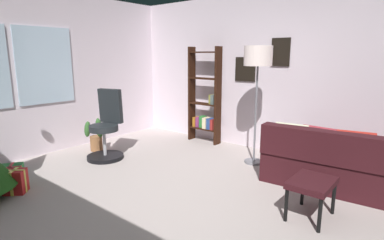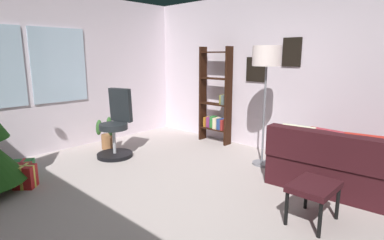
% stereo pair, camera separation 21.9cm
% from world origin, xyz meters
% --- Properties ---
extents(ground_plane, '(4.94, 6.28, 0.10)m').
position_xyz_m(ground_plane, '(0.00, 0.00, -0.05)').
color(ground_plane, '#B3A5A1').
extents(wall_back_with_windows, '(4.94, 0.12, 2.60)m').
position_xyz_m(wall_back_with_windows, '(-0.02, 3.19, 1.31)').
color(wall_back_with_windows, silver).
rests_on(wall_back_with_windows, ground_plane).
extents(wall_right_with_frames, '(0.12, 6.28, 2.60)m').
position_xyz_m(wall_right_with_frames, '(2.52, 0.00, 1.30)').
color(wall_right_with_frames, silver).
rests_on(wall_right_with_frames, ground_plane).
extents(couch, '(1.79, 1.88, 0.76)m').
position_xyz_m(couch, '(1.85, -1.09, 0.27)').
color(couch, '#341216').
rests_on(couch, ground_plane).
extents(footstool, '(0.50, 0.38, 0.40)m').
position_xyz_m(footstool, '(0.68, -0.96, 0.34)').
color(footstool, '#341216').
rests_on(footstool, ground_plane).
extents(gift_box_red, '(0.30, 0.30, 0.29)m').
position_xyz_m(gift_box_red, '(-0.95, 1.94, 0.14)').
color(gift_box_red, red).
rests_on(gift_box_red, ground_plane).
extents(gift_box_green, '(0.40, 0.43, 0.27)m').
position_xyz_m(gift_box_green, '(-0.92, 2.14, 0.13)').
color(gift_box_green, '#1E722D').
rests_on(gift_box_green, ground_plane).
extents(office_chair, '(0.57, 0.56, 1.08)m').
position_xyz_m(office_chair, '(0.52, 2.17, 0.43)').
color(office_chair, black).
rests_on(office_chair, ground_plane).
extents(bookshelf, '(0.18, 0.64, 1.75)m').
position_xyz_m(bookshelf, '(2.25, 1.54, 0.76)').
color(bookshelf, black).
rests_on(bookshelf, ground_plane).
extents(floor_lamp, '(0.40, 0.40, 1.73)m').
position_xyz_m(floor_lamp, '(1.78, 0.25, 1.49)').
color(floor_lamp, slate).
rests_on(floor_lamp, ground_plane).
extents(potted_plant, '(0.29, 0.32, 0.58)m').
position_xyz_m(potted_plant, '(0.62, 2.62, 0.25)').
color(potted_plant, '#94613B').
rests_on(potted_plant, ground_plane).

